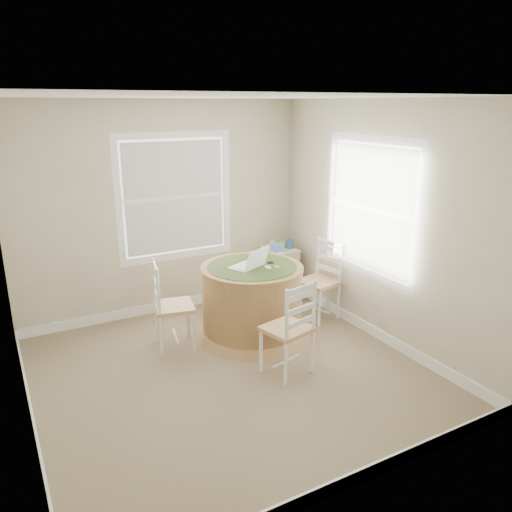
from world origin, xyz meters
TOP-DOWN VIEW (x-y plane):
  - room at (0.17, 0.16)m, footprint 3.64×3.64m
  - round_table at (0.61, 0.65)m, footprint 1.32×1.32m
  - chair_left at (-0.27, 0.78)m, footprint 0.48×0.49m
  - chair_near at (0.49, -0.27)m, footprint 0.50×0.48m
  - chair_right at (1.53, 0.66)m, footprint 0.48×0.49m
  - laptop at (0.56, 0.64)m, footprint 0.45×0.43m
  - mouse at (0.73, 0.51)m, footprint 0.08×0.11m
  - phone at (0.83, 0.49)m, footprint 0.06×0.09m
  - keys at (0.84, 0.65)m, footprint 0.07×0.06m
  - corner_chest at (1.50, 1.54)m, footprint 0.38×0.51m
  - tissue_box at (1.41, 1.45)m, footprint 0.12×0.12m
  - box_yellow at (1.57, 1.56)m, footprint 0.15×0.10m
  - box_blue at (1.60, 1.48)m, footprint 0.08×0.08m
  - cup_cream at (1.47, 1.65)m, footprint 0.07×0.07m

SIDE VIEW (x-z plane):
  - corner_chest at x=1.50m, z-range 0.00..0.68m
  - round_table at x=0.61m, z-range 0.03..0.86m
  - chair_left at x=-0.27m, z-range 0.00..0.95m
  - chair_near at x=0.49m, z-range 0.00..0.95m
  - chair_right at x=1.53m, z-range 0.00..0.95m
  - box_yellow at x=1.57m, z-range 0.68..0.74m
  - cup_cream at x=1.47m, z-range 0.68..0.77m
  - tissue_box at x=1.41m, z-range 0.68..0.78m
  - box_blue at x=1.60m, z-range 0.68..0.80m
  - phone at x=0.83m, z-range 0.81..0.83m
  - keys at x=0.84m, z-range 0.81..0.84m
  - mouse at x=0.73m, z-range 0.81..0.85m
  - laptop at x=0.56m, z-range 0.73..0.98m
  - room at x=0.17m, z-range -0.02..2.62m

